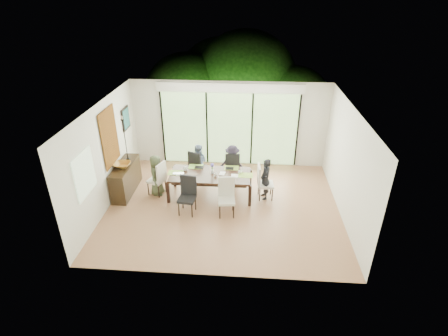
# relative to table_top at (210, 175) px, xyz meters

# --- Properties ---
(floor) EXTENTS (6.00, 5.00, 0.01)m
(floor) POSITION_rel_table_top_xyz_m (0.39, -0.49, -0.65)
(floor) COLOR brown
(floor) RESTS_ON ground
(ceiling) EXTENTS (6.00, 5.00, 0.01)m
(ceiling) POSITION_rel_table_top_xyz_m (0.39, -0.49, 2.06)
(ceiling) COLOR white
(ceiling) RESTS_ON wall_back
(wall_back) EXTENTS (6.00, 0.02, 2.70)m
(wall_back) POSITION_rel_table_top_xyz_m (0.39, 2.02, 0.70)
(wall_back) COLOR silver
(wall_back) RESTS_ON floor
(wall_front) EXTENTS (6.00, 0.02, 2.70)m
(wall_front) POSITION_rel_table_top_xyz_m (0.39, -3.00, 0.70)
(wall_front) COLOR beige
(wall_front) RESTS_ON floor
(wall_left) EXTENTS (0.02, 5.00, 2.70)m
(wall_left) POSITION_rel_table_top_xyz_m (-2.62, -0.49, 0.70)
(wall_left) COLOR white
(wall_left) RESTS_ON floor
(wall_right) EXTENTS (0.02, 5.00, 2.70)m
(wall_right) POSITION_rel_table_top_xyz_m (3.40, -0.49, 0.70)
(wall_right) COLOR silver
(wall_right) RESTS_ON floor
(glass_doors) EXTENTS (4.20, 0.02, 2.30)m
(glass_doors) POSITION_rel_table_top_xyz_m (0.39, 1.98, 0.55)
(glass_doors) COLOR #598C3F
(glass_doors) RESTS_ON wall_back
(blinds_header) EXTENTS (4.40, 0.06, 0.28)m
(blinds_header) POSITION_rel_table_top_xyz_m (0.39, 1.97, 1.85)
(blinds_header) COLOR white
(blinds_header) RESTS_ON wall_back
(mullion_a) EXTENTS (0.05, 0.04, 2.30)m
(mullion_a) POSITION_rel_table_top_xyz_m (-1.71, 1.97, 0.55)
(mullion_a) COLOR black
(mullion_a) RESTS_ON wall_back
(mullion_b) EXTENTS (0.05, 0.04, 2.30)m
(mullion_b) POSITION_rel_table_top_xyz_m (-0.31, 1.97, 0.55)
(mullion_b) COLOR black
(mullion_b) RESTS_ON wall_back
(mullion_c) EXTENTS (0.05, 0.04, 2.30)m
(mullion_c) POSITION_rel_table_top_xyz_m (1.09, 1.97, 0.55)
(mullion_c) COLOR black
(mullion_c) RESTS_ON wall_back
(mullion_d) EXTENTS (0.05, 0.04, 2.30)m
(mullion_d) POSITION_rel_table_top_xyz_m (2.49, 1.97, 0.55)
(mullion_d) COLOR black
(mullion_d) RESTS_ON wall_back
(side_window) EXTENTS (0.02, 0.90, 1.00)m
(side_window) POSITION_rel_table_top_xyz_m (-2.58, -1.69, 0.85)
(side_window) COLOR #8CAD7F
(side_window) RESTS_ON wall_left
(deck) EXTENTS (6.00, 1.80, 0.10)m
(deck) POSITION_rel_table_top_xyz_m (0.39, 2.91, -0.70)
(deck) COLOR #503C22
(deck) RESTS_ON ground
(rail_top) EXTENTS (6.00, 0.08, 0.06)m
(rail_top) POSITION_rel_table_top_xyz_m (0.39, 3.71, -0.10)
(rail_top) COLOR brown
(rail_top) RESTS_ON deck
(foliage_left) EXTENTS (3.20, 3.20, 3.20)m
(foliage_left) POSITION_rel_table_top_xyz_m (-1.41, 4.71, 0.79)
(foliage_left) COLOR #14380F
(foliage_left) RESTS_ON ground
(foliage_mid) EXTENTS (4.00, 4.00, 4.00)m
(foliage_mid) POSITION_rel_table_top_xyz_m (0.79, 5.31, 1.15)
(foliage_mid) COLOR #14380F
(foliage_mid) RESTS_ON ground
(foliage_right) EXTENTS (2.80, 2.80, 2.80)m
(foliage_right) POSITION_rel_table_top_xyz_m (2.59, 4.51, 0.61)
(foliage_right) COLOR #14380F
(foliage_right) RESTS_ON ground
(foliage_far) EXTENTS (3.60, 3.60, 3.60)m
(foliage_far) POSITION_rel_table_top_xyz_m (-0.21, 6.01, 0.97)
(foliage_far) COLOR #14380F
(foliage_far) RESTS_ON ground
(table_top) EXTENTS (2.15, 0.99, 0.05)m
(table_top) POSITION_rel_table_top_xyz_m (0.00, 0.00, 0.00)
(table_top) COLOR black
(table_top) RESTS_ON floor
(table_apron) EXTENTS (1.97, 0.81, 0.09)m
(table_apron) POSITION_rel_table_top_xyz_m (0.00, 0.00, -0.08)
(table_apron) COLOR black
(table_apron) RESTS_ON floor
(table_leg_fl) EXTENTS (0.08, 0.08, 0.62)m
(table_leg_fl) POSITION_rel_table_top_xyz_m (-1.08, -0.43, -0.34)
(table_leg_fl) COLOR black
(table_leg_fl) RESTS_ON floor
(table_leg_fr) EXTENTS (0.08, 0.08, 0.62)m
(table_leg_fr) POSITION_rel_table_top_xyz_m (1.08, -0.43, -0.34)
(table_leg_fr) COLOR black
(table_leg_fr) RESTS_ON floor
(table_leg_bl) EXTENTS (0.08, 0.08, 0.62)m
(table_leg_bl) POSITION_rel_table_top_xyz_m (-1.08, 0.43, -0.34)
(table_leg_bl) COLOR black
(table_leg_bl) RESTS_ON floor
(table_leg_br) EXTENTS (0.08, 0.08, 0.62)m
(table_leg_br) POSITION_rel_table_top_xyz_m (1.08, 0.43, -0.34)
(table_leg_br) COLOR black
(table_leg_br) RESTS_ON floor
(chair_left_end) EXTENTS (0.53, 0.53, 0.99)m
(chair_left_end) POSITION_rel_table_top_xyz_m (-1.50, 0.00, -0.15)
(chair_left_end) COLOR white
(chair_left_end) RESTS_ON floor
(chair_right_end) EXTENTS (0.44, 0.44, 0.99)m
(chair_right_end) POSITION_rel_table_top_xyz_m (1.50, 0.00, -0.15)
(chair_right_end) COLOR silver
(chair_right_end) RESTS_ON floor
(chair_far_left) EXTENTS (0.54, 0.54, 0.99)m
(chair_far_left) POSITION_rel_table_top_xyz_m (-0.45, 0.85, -0.15)
(chair_far_left) COLOR black
(chair_far_left) RESTS_ON floor
(chair_far_right) EXTENTS (0.44, 0.44, 0.99)m
(chair_far_right) POSITION_rel_table_top_xyz_m (0.55, 0.85, -0.15)
(chair_far_right) COLOR black
(chair_far_right) RESTS_ON floor
(chair_near_left) EXTENTS (0.46, 0.46, 0.99)m
(chair_near_left) POSITION_rel_table_top_xyz_m (-0.50, -0.87, -0.15)
(chair_near_left) COLOR black
(chair_near_left) RESTS_ON floor
(chair_near_right) EXTENTS (0.45, 0.45, 0.99)m
(chair_near_right) POSITION_rel_table_top_xyz_m (0.50, -0.87, -0.15)
(chair_near_right) COLOR beige
(chair_near_right) RESTS_ON floor
(person_left_end) EXTENTS (0.38, 0.57, 1.16)m
(person_left_end) POSITION_rel_table_top_xyz_m (-1.48, 0.00, -0.07)
(person_left_end) COLOR #434E34
(person_left_end) RESTS_ON floor
(person_right_end) EXTENTS (0.46, 0.60, 1.16)m
(person_right_end) POSITION_rel_table_top_xyz_m (1.48, 0.00, -0.07)
(person_right_end) COLOR black
(person_right_end) RESTS_ON floor
(person_far_left) EXTENTS (0.56, 0.37, 1.16)m
(person_far_left) POSITION_rel_table_top_xyz_m (-0.45, 0.83, -0.07)
(person_far_left) COLOR #7388A6
(person_far_left) RESTS_ON floor
(person_far_right) EXTENTS (0.59, 0.42, 1.16)m
(person_far_right) POSITION_rel_table_top_xyz_m (0.55, 0.83, -0.07)
(person_far_right) COLOR black
(person_far_right) RESTS_ON floor
(placemat_left) EXTENTS (0.39, 0.29, 0.01)m
(placemat_left) POSITION_rel_table_top_xyz_m (-0.95, 0.00, 0.03)
(placemat_left) COLOR #82A93C
(placemat_left) RESTS_ON table_top
(placemat_right) EXTENTS (0.39, 0.29, 0.01)m
(placemat_right) POSITION_rel_table_top_xyz_m (0.95, 0.00, 0.03)
(placemat_right) COLOR #8AAF3E
(placemat_right) RESTS_ON table_top
(placemat_far_l) EXTENTS (0.39, 0.29, 0.01)m
(placemat_far_l) POSITION_rel_table_top_xyz_m (-0.45, 0.40, 0.03)
(placemat_far_l) COLOR #85BC43
(placemat_far_l) RESTS_ON table_top
(placemat_far_r) EXTENTS (0.39, 0.29, 0.01)m
(placemat_far_r) POSITION_rel_table_top_xyz_m (0.55, 0.40, 0.03)
(placemat_far_r) COLOR olive
(placemat_far_r) RESTS_ON table_top
(placemat_paper) EXTENTS (0.39, 0.29, 0.01)m
(placemat_paper) POSITION_rel_table_top_xyz_m (-0.55, -0.30, 0.03)
(placemat_paper) COLOR white
(placemat_paper) RESTS_ON table_top
(tablet_far_l) EXTENTS (0.23, 0.16, 0.01)m
(tablet_far_l) POSITION_rel_table_top_xyz_m (-0.35, 0.35, 0.04)
(tablet_far_l) COLOR black
(tablet_far_l) RESTS_ON table_top
(tablet_far_r) EXTENTS (0.22, 0.15, 0.01)m
(tablet_far_r) POSITION_rel_table_top_xyz_m (0.50, 0.35, 0.04)
(tablet_far_r) COLOR black
(tablet_far_r) RESTS_ON table_top
(papers) EXTENTS (0.27, 0.20, 0.00)m
(papers) POSITION_rel_table_top_xyz_m (0.70, -0.05, 0.03)
(papers) COLOR white
(papers) RESTS_ON table_top
(platter_base) EXTENTS (0.23, 0.23, 0.02)m
(platter_base) POSITION_rel_table_top_xyz_m (-0.55, -0.30, 0.04)
(platter_base) COLOR white
(platter_base) RESTS_ON table_top
(platter_snacks) EXTENTS (0.18, 0.18, 0.01)m
(platter_snacks) POSITION_rel_table_top_xyz_m (-0.55, -0.30, 0.06)
(platter_snacks) COLOR #CA4F17
(platter_snacks) RESTS_ON table_top
(vase) EXTENTS (0.07, 0.07, 0.11)m
(vase) POSITION_rel_table_top_xyz_m (0.05, 0.05, 0.08)
(vase) COLOR silver
(vase) RESTS_ON table_top
(hyacinth_stems) EXTENTS (0.04, 0.04, 0.14)m
(hyacinth_stems) POSITION_rel_table_top_xyz_m (0.05, 0.05, 0.19)
(hyacinth_stems) COLOR #337226
(hyacinth_stems) RESTS_ON table_top
(hyacinth_blooms) EXTENTS (0.10, 0.10, 0.10)m
(hyacinth_blooms) POSITION_rel_table_top_xyz_m (0.05, 0.05, 0.28)
(hyacinth_blooms) COLOR #5A4EC4
(hyacinth_blooms) RESTS_ON table_top
(laptop) EXTENTS (0.31, 0.21, 0.02)m
(laptop) POSITION_rel_table_top_xyz_m (-0.85, -0.10, 0.04)
(laptop) COLOR silver
(laptop) RESTS_ON table_top
(cup_a) EXTENTS (0.14, 0.14, 0.09)m
(cup_a) POSITION_rel_table_top_xyz_m (-0.70, 0.15, 0.07)
(cup_a) COLOR white
(cup_a) RESTS_ON table_top
(cup_b) EXTENTS (0.13, 0.13, 0.08)m
(cup_b) POSITION_rel_table_top_xyz_m (0.15, -0.10, 0.07)
(cup_b) COLOR white
(cup_b) RESTS_ON table_top
(cup_c) EXTENTS (0.11, 0.11, 0.09)m
(cup_c) POSITION_rel_table_top_xyz_m (0.80, 0.10, 0.07)
(cup_c) COLOR white
(cup_c) RESTS_ON table_top
(book) EXTENTS (0.18, 0.22, 0.02)m
(book) POSITION_rel_table_top_xyz_m (0.25, 0.05, 0.03)
(book) COLOR white
(book) RESTS_ON table_top
(sideboard) EXTENTS (0.42, 1.48, 0.83)m
(sideboard) POSITION_rel_table_top_xyz_m (-2.37, 0.05, -0.23)
(sideboard) COLOR black
(sideboard) RESTS_ON floor
(bowl) EXTENTS (0.44, 0.44, 0.11)m
(bowl) POSITION_rel_table_top_xyz_m (-2.37, -0.05, 0.24)
(bowl) COLOR #996621
(bowl) RESTS_ON sideboard
(candlestick_base) EXTENTS (0.09, 0.09, 0.04)m
(candlestick_base) POSITION_rel_table_top_xyz_m (-2.37, 0.40, 0.21)
(candlestick_base) COLOR black
(candlestick_base) RESTS_ON sideboard
(candlestick_shaft) EXTENTS (0.02, 0.02, 1.16)m
(candlestick_shaft) POSITION_rel_table_top_xyz_m (-2.37, 0.40, 0.79)
(candlestick_shaft) COLOR black
(candlestick_shaft) RESTS_ON sideboard
(candlestick_pan) EXTENTS (0.09, 0.09, 0.03)m
(candlestick_pan) POSITION_rel_table_top_xyz_m (-2.37, 0.40, 1.36)
(candlestick_pan) COLOR black
(candlestick_pan) RESTS_ON sideboard
(candle) EXTENTS (0.03, 0.03, 0.09)m
(candle) POSITION_rel_table_top_xyz_m (-2.37, 0.40, 1.42)
(candle) COLOR silver
(candle) RESTS_ON sideboard
(tapestry) EXTENTS (0.02, 1.00, 1.50)m
(tapestry) POSITION_rel_table_top_xyz_m (-2.58, -0.09, 1.05)
(tapestry) COLOR #9B5416
(tapestry) RESTS_ON wall_left
(art_frame) EXTENTS (0.03, 0.55, 0.65)m
(art_frame) POSITION_rel_table_top_xyz_m (-2.58, 1.21, 1.10)
(art_frame) COLOR black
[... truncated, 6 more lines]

